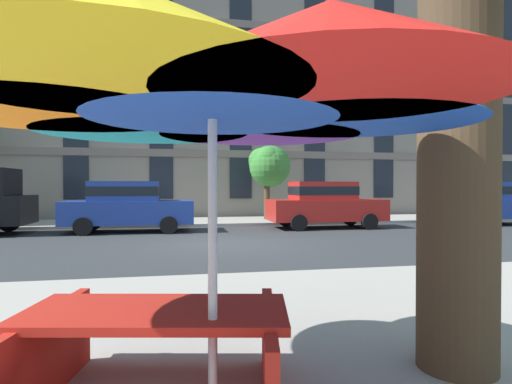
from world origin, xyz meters
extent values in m
plane|color=#2D3033|center=(0.00, 0.00, 0.00)|extent=(120.00, 120.00, 0.00)
cube|color=#9E998E|center=(0.00, 6.80, 0.06)|extent=(56.00, 3.60, 0.12)
cube|color=gray|center=(0.00, 15.00, 8.00)|extent=(38.31, 12.00, 16.00)
cube|color=#6B6056|center=(0.00, 8.96, 3.20)|extent=(37.55, 0.08, 0.36)
cube|color=#6B6056|center=(0.00, 8.96, 6.40)|extent=(37.55, 0.08, 0.36)
cube|color=#6B6056|center=(0.00, 8.96, 9.60)|extent=(37.55, 0.08, 0.36)
cube|color=black|center=(-5.75, 8.97, 8.40)|extent=(1.10, 0.06, 14.80)
cube|color=black|center=(-1.92, 8.97, 8.40)|extent=(1.10, 0.06, 14.80)
cube|color=black|center=(1.92, 8.97, 8.40)|extent=(1.10, 0.06, 14.80)
cube|color=black|center=(5.75, 8.97, 8.40)|extent=(1.10, 0.06, 14.80)
cube|color=black|center=(9.58, 8.97, 8.40)|extent=(1.10, 0.06, 14.80)
cube|color=black|center=(13.41, 8.97, 8.40)|extent=(1.10, 0.06, 14.80)
cube|color=black|center=(17.24, 8.97, 8.40)|extent=(1.10, 0.06, 14.80)
cylinder|color=black|center=(-7.07, 4.65, 0.34)|extent=(0.68, 0.22, 0.68)
cube|color=navy|center=(-2.88, 3.70, 0.70)|extent=(4.40, 1.76, 0.80)
cube|color=navy|center=(-3.03, 3.70, 1.44)|extent=(2.30, 1.55, 0.68)
cube|color=black|center=(-3.03, 3.70, 1.44)|extent=(2.32, 1.57, 0.32)
cylinder|color=black|center=(-1.52, 4.58, 0.30)|extent=(0.60, 0.22, 0.60)
cylinder|color=black|center=(-1.52, 2.82, 0.30)|extent=(0.60, 0.22, 0.60)
cylinder|color=black|center=(-4.25, 4.58, 0.30)|extent=(0.60, 0.22, 0.60)
cylinder|color=black|center=(-4.25, 2.82, 0.30)|extent=(0.60, 0.22, 0.60)
cube|color=#B21E19|center=(4.40, 3.70, 0.70)|extent=(4.40, 1.76, 0.80)
cube|color=#B21E19|center=(4.25, 3.70, 1.44)|extent=(2.30, 1.55, 0.68)
cube|color=black|center=(4.25, 3.70, 1.44)|extent=(2.32, 1.57, 0.32)
cylinder|color=black|center=(5.76, 4.58, 0.30)|extent=(0.60, 0.22, 0.60)
cylinder|color=black|center=(5.76, 2.82, 0.30)|extent=(0.60, 0.22, 0.60)
cylinder|color=black|center=(3.03, 4.58, 0.30)|extent=(0.60, 0.22, 0.60)
cylinder|color=black|center=(3.03, 2.82, 0.30)|extent=(0.60, 0.22, 0.60)
cube|color=navy|center=(11.07, 3.70, 0.70)|extent=(4.40, 1.76, 0.80)
cube|color=navy|center=(10.92, 3.70, 1.44)|extent=(2.30, 1.55, 0.68)
cube|color=black|center=(10.92, 3.70, 1.44)|extent=(2.32, 1.57, 0.32)
cylinder|color=black|center=(12.43, 4.58, 0.30)|extent=(0.60, 0.22, 0.60)
cylinder|color=black|center=(9.70, 4.58, 0.30)|extent=(0.60, 0.22, 0.60)
cylinder|color=black|center=(9.70, 2.82, 0.30)|extent=(0.60, 0.22, 0.60)
cylinder|color=#4C3823|center=(2.79, 6.93, 1.06)|extent=(0.27, 0.27, 2.12)
sphere|color=#387F33|center=(2.56, 7.06, 2.76)|extent=(1.18, 1.18, 1.18)
sphere|color=#387F33|center=(2.93, 6.95, 2.51)|extent=(1.87, 1.87, 1.87)
sphere|color=#387F33|center=(2.81, 6.68, 2.82)|extent=(1.13, 1.13, 1.13)
cylinder|color=silver|center=(-1.13, -9.00, 1.24)|extent=(0.06, 0.06, 2.48)
cone|color=blue|center=(-0.18, -9.00, 2.26)|extent=(1.67, 1.67, 0.44)
cone|color=#662D9E|center=(-0.66, -8.18, 2.26)|extent=(1.67, 1.67, 0.44)
cone|color=#199EB2|center=(-1.61, -8.18, 2.26)|extent=(1.67, 1.67, 0.44)
cone|color=orange|center=(-2.08, -9.00, 2.26)|extent=(1.67, 1.67, 0.44)
cone|color=yellow|center=(-1.61, -9.82, 2.26)|extent=(1.67, 1.67, 0.44)
cone|color=red|center=(-0.66, -9.82, 2.26)|extent=(1.67, 1.67, 0.44)
cone|color=blue|center=(-1.13, -9.00, 2.30)|extent=(1.59, 1.59, 0.52)
cube|color=red|center=(-1.49, -8.69, 0.74)|extent=(1.92, 1.14, 0.06)
cube|color=red|center=(-1.37, -8.08, 0.44)|extent=(1.82, 0.63, 0.05)
cube|color=red|center=(-0.73, -8.85, 0.37)|extent=(0.35, 1.39, 0.74)
cube|color=red|center=(-2.26, -8.54, 0.37)|extent=(0.35, 1.39, 0.74)
cylinder|color=#4C3823|center=(0.91, -8.61, 1.88)|extent=(0.63, 0.63, 3.77)
camera|label=1|loc=(-1.38, -11.68, 1.62)|focal=29.67mm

